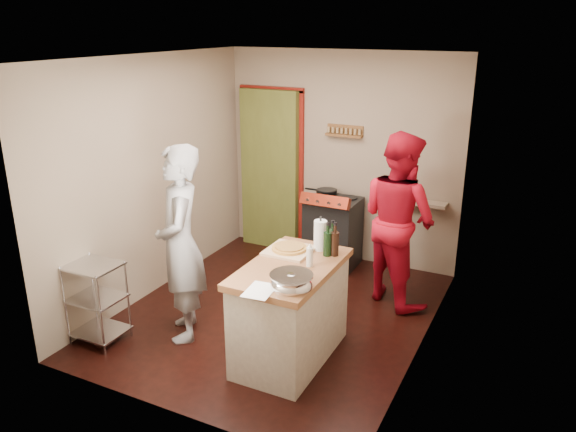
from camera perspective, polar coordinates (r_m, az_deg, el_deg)
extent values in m
plane|color=black|center=(5.98, -1.19, -9.88)|extent=(3.50, 3.50, 0.00)
cube|color=gray|center=(7.01, 5.38, 5.86)|extent=(3.00, 0.04, 2.60)
cube|color=#565B23|center=(7.50, -1.34, 4.85)|extent=(0.80, 0.40, 2.10)
cube|color=maroon|center=(7.64, -4.39, 5.06)|extent=(0.06, 0.06, 2.10)
cube|color=maroon|center=(7.26, 1.35, 4.36)|extent=(0.06, 0.06, 2.10)
cube|color=maroon|center=(7.25, -1.67, 12.79)|extent=(0.90, 0.06, 0.06)
cube|color=brown|center=(6.89, 5.70, 8.16)|extent=(0.46, 0.09, 0.03)
cube|color=brown|center=(6.91, 5.83, 8.70)|extent=(0.46, 0.02, 0.12)
cube|color=olive|center=(6.88, 5.71, 8.61)|extent=(0.42, 0.04, 0.07)
cube|color=gray|center=(6.76, 12.50, 1.45)|extent=(0.80, 0.18, 0.04)
cube|color=black|center=(6.77, 10.93, 2.65)|extent=(0.10, 0.14, 0.22)
cube|color=gray|center=(6.28, -13.54, 3.83)|extent=(0.04, 3.50, 2.60)
cube|color=gray|center=(4.99, 14.18, -0.19)|extent=(0.04, 3.50, 2.60)
cube|color=white|center=(5.24, -1.39, 15.95)|extent=(3.00, 3.50, 0.02)
cube|color=black|center=(6.97, 4.58, -1.93)|extent=(0.60, 0.55, 0.80)
cube|color=black|center=(6.83, 4.68, 1.43)|extent=(0.60, 0.55, 0.06)
cube|color=maroon|center=(6.56, 3.79, 1.52)|extent=(0.60, 0.15, 0.17)
cylinder|color=black|center=(6.98, 3.95, 2.48)|extent=(0.26, 0.26, 0.05)
cylinder|color=silver|center=(5.68, -21.72, -8.47)|extent=(0.02, 0.02, 0.80)
cylinder|color=silver|center=(5.38, -18.50, -9.62)|extent=(0.02, 0.02, 0.80)
cylinder|color=silver|center=(5.89, -19.16, -7.12)|extent=(0.02, 0.02, 0.80)
cylinder|color=silver|center=(5.61, -15.94, -8.14)|extent=(0.02, 0.02, 0.80)
cube|color=silver|center=(5.78, -18.52, -10.96)|extent=(0.48, 0.40, 0.02)
cube|color=silver|center=(5.62, -18.90, -7.86)|extent=(0.48, 0.40, 0.02)
cube|color=silver|center=(5.48, -19.27, -4.78)|extent=(0.48, 0.40, 0.02)
cube|color=beige|center=(5.08, 0.25, -10.01)|extent=(0.65, 1.15, 0.85)
cube|color=brown|center=(4.88, 0.26, -5.34)|extent=(0.71, 1.21, 0.06)
cube|color=#D6AE83|center=(5.13, 0.13, -3.53)|extent=(0.40, 0.40, 0.02)
cylinder|color=gold|center=(5.12, 0.13, -3.27)|extent=(0.32, 0.32, 0.02)
ellipsoid|color=silver|center=(4.46, 0.34, -6.59)|extent=(0.35, 0.35, 0.11)
cylinder|color=white|center=(5.15, 3.30, -1.96)|extent=(0.12, 0.12, 0.28)
cylinder|color=silver|center=(4.82, 2.23, -4.17)|extent=(0.06, 0.06, 0.17)
cube|color=white|center=(4.43, -2.88, -7.57)|extent=(0.24, 0.32, 0.00)
cylinder|color=black|center=(5.08, 4.55, -2.13)|extent=(0.08, 0.08, 0.31)
cylinder|color=black|center=(5.02, 4.77, -2.37)|extent=(0.08, 0.08, 0.31)
cylinder|color=black|center=(5.02, 4.03, -2.38)|extent=(0.08, 0.08, 0.31)
imported|color=#9D9DA1|center=(5.32, -10.87, -2.84)|extent=(0.77, 0.82, 1.88)
imported|color=#AE0B1E|center=(6.03, 11.17, -0.29)|extent=(1.14, 1.08, 1.86)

